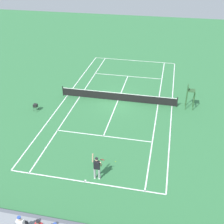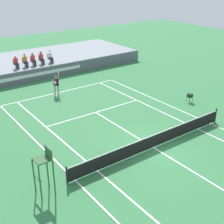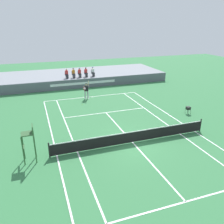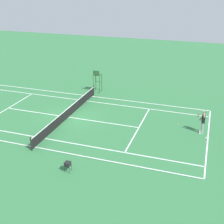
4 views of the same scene
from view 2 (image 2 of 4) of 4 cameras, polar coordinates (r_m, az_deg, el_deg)
The scene contains 14 objects.
ground_plane at distance 19.03m, azimuth 7.70°, elevation -6.61°, with size 80.00×80.00×0.00m, color #337542.
court at distance 19.02m, azimuth 7.70°, elevation -6.58°, with size 11.08×23.88×0.03m.
net at distance 18.77m, azimuth 7.79°, elevation -5.24°, with size 11.98×0.10×1.07m.
barrier_wall at distance 31.35m, azimuth -13.01°, elevation 6.93°, with size 24.94×0.25×1.24m.
bleacher_platform at distance 35.15m, azimuth -15.88°, elevation 8.52°, with size 24.94×8.25×1.24m, color gray.
spectator_seated_0 at distance 31.29m, azimuth -17.37°, elevation 8.77°, with size 0.44×0.60×1.26m.
spectator_seated_1 at distance 31.59m, azimuth -15.79°, elevation 9.10°, with size 0.44×0.60×1.26m.
spectator_seated_2 at distance 31.87m, azimuth -14.40°, elevation 9.39°, with size 0.44×0.60×1.26m.
spectator_seated_3 at distance 32.19m, azimuth -12.94°, elevation 9.68°, with size 0.44×0.60×1.26m.
spectator_seated_4 at distance 32.58m, azimuth -11.35°, elevation 10.00°, with size 0.44×0.60×1.26m.
tennis_player at distance 26.79m, azimuth -10.33°, elevation 5.01°, with size 0.76×0.66×2.08m.
tennis_ball at distance 25.13m, azimuth -9.99°, elevation 1.35°, with size 0.07×0.07×0.07m, color #D1E533.
umpire_chair at distance 14.85m, azimuth -12.48°, elevation -9.72°, with size 0.77×0.77×2.44m.
ball_hopper at distance 25.95m, azimuth 14.27°, elevation 2.99°, with size 0.36×0.36×0.70m.
Camera 2 is at (-11.57, -11.52, 9.77)m, focal length 49.28 mm.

